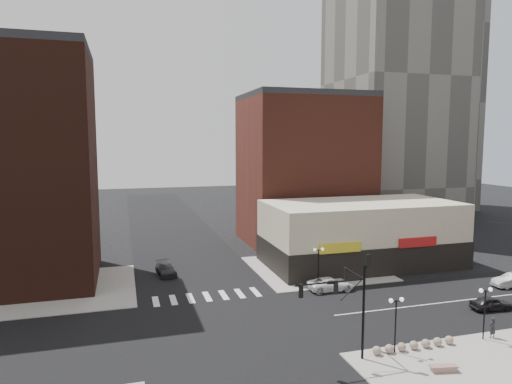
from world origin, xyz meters
name	(u,v)px	position (x,y,z in m)	size (l,w,h in m)	color
ground	(226,328)	(0.00, 0.00, 0.00)	(240.00, 240.00, 0.00)	black
road_ew	(226,328)	(0.00, 0.00, 0.01)	(200.00, 14.00, 0.02)	black
road_ns	(226,328)	(0.00, 0.00, 0.01)	(14.00, 200.00, 0.02)	black
sidewalk_nw	(62,290)	(-14.50, 14.50, 0.06)	(15.00, 15.00, 0.12)	gray
sidewalk_ne	(315,268)	(14.50, 14.50, 0.06)	(15.00, 15.00, 0.12)	gray
building_nw	(16,171)	(-19.00, 18.50, 12.50)	(16.00, 15.00, 25.00)	#371A11
building_ne_midrise	(304,171)	(19.00, 29.50, 11.00)	(18.00, 15.00, 22.00)	maroon
tower_far	(428,29)	(60.00, 56.00, 41.00)	(18.00, 18.00, 82.00)	#47443F
building_ne_row	(361,239)	(21.00, 15.00, 3.30)	(24.20, 12.20, 8.00)	beige
traffic_signal	(349,293)	(7.24, -7.83, 4.96)	(5.59, 3.09, 7.77)	black
street_lamp_se_a	(396,311)	(11.00, -8.00, 3.29)	(1.22, 0.32, 4.16)	black
street_lamp_se_b	(485,300)	(19.00, -8.00, 3.29)	(1.22, 0.32, 4.16)	black
street_lamp_ne	(319,257)	(12.00, 8.00, 3.29)	(1.22, 0.32, 4.16)	black
bollard_row	(414,345)	(12.65, -8.00, 0.44)	(6.95, 0.65, 0.65)	#856E5C
white_suv	(331,284)	(12.78, 6.50, 0.68)	(2.26, 4.91, 1.36)	white
dark_sedan_east	(491,303)	(24.65, -2.84, 0.65)	(1.54, 3.83, 1.30)	black
dark_sedan_north	(166,269)	(-3.39, 17.17, 0.67)	(1.88, 4.64, 1.35)	black
pedestrian	(492,327)	(19.85, -8.00, 0.97)	(0.62, 0.41, 1.70)	black
stone_bench	(444,368)	(12.56, -11.42, 0.35)	(1.96, 0.95, 0.44)	#8E6C62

